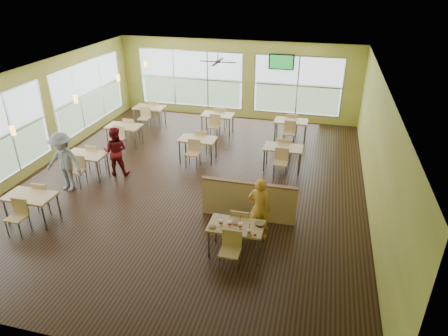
{
  "coord_description": "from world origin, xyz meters",
  "views": [
    {
      "loc": [
        3.51,
        -10.01,
        5.73
      ],
      "look_at": [
        1.23,
        -1.03,
        1.09
      ],
      "focal_mm": 32.0,
      "sensor_mm": 36.0,
      "label": 1
    }
  ],
  "objects_px": {
    "food_basket": "(260,224)",
    "main_table": "(236,230)",
    "half_wall_divider": "(249,200)",
    "man_plaid": "(260,208)"
  },
  "relations": [
    {
      "from": "half_wall_divider",
      "to": "food_basket",
      "type": "height_order",
      "value": "half_wall_divider"
    },
    {
      "from": "main_table",
      "to": "half_wall_divider",
      "type": "xyz_separation_m",
      "value": [
        0.0,
        1.45,
        -0.11
      ]
    },
    {
      "from": "half_wall_divider",
      "to": "man_plaid",
      "type": "height_order",
      "value": "man_plaid"
    },
    {
      "from": "food_basket",
      "to": "main_table",
      "type": "bearing_deg",
      "value": -164.65
    },
    {
      "from": "main_table",
      "to": "half_wall_divider",
      "type": "height_order",
      "value": "half_wall_divider"
    },
    {
      "from": "man_plaid",
      "to": "food_basket",
      "type": "distance_m",
      "value": 0.64
    },
    {
      "from": "main_table",
      "to": "food_basket",
      "type": "distance_m",
      "value": 0.54
    },
    {
      "from": "half_wall_divider",
      "to": "food_basket",
      "type": "distance_m",
      "value": 1.43
    },
    {
      "from": "main_table",
      "to": "food_basket",
      "type": "xyz_separation_m",
      "value": [
        0.5,
        0.14,
        0.15
      ]
    },
    {
      "from": "main_table",
      "to": "man_plaid",
      "type": "xyz_separation_m",
      "value": [
        0.39,
        0.76,
        0.14
      ]
    }
  ]
}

